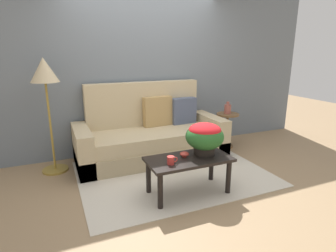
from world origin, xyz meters
TOP-DOWN VIEW (x-y plane):
  - ground_plane at (0.00, 0.00)m, footprint 14.00×14.00m
  - wall_back at (0.00, 1.27)m, footprint 6.40×0.12m
  - area_rug at (0.00, 0.07)m, footprint 2.51×1.90m
  - couch at (-0.06, 0.79)m, footprint 2.30×0.93m
  - coffee_table at (-0.05, -0.50)m, footprint 0.99×0.50m
  - side_table at (1.33, 0.72)m, footprint 0.39×0.39m
  - floor_lamp at (-1.50, 0.82)m, footprint 0.36×0.36m
  - potted_plant at (0.18, -0.44)m, footprint 0.46×0.46m
  - coffee_mug at (-0.31, -0.58)m, footprint 0.12×0.08m
  - snack_bowl at (-0.08, -0.44)m, footprint 0.11×0.11m
  - table_vase at (1.32, 0.72)m, footprint 0.12×0.12m

SIDE VIEW (x-z plane):
  - ground_plane at x=0.00m, z-range 0.00..0.00m
  - area_rug at x=0.00m, z-range 0.00..0.01m
  - couch at x=-0.06m, z-range -0.24..0.93m
  - coffee_table at x=-0.05m, z-range 0.15..0.60m
  - side_table at x=1.33m, z-range 0.11..0.72m
  - snack_bowl at x=-0.08m, z-range 0.45..0.51m
  - coffee_mug at x=-0.31m, z-range 0.45..0.54m
  - potted_plant at x=0.18m, z-range 0.48..0.86m
  - table_vase at x=1.32m, z-range 0.59..0.79m
  - floor_lamp at x=-1.50m, z-range 0.50..2.07m
  - wall_back at x=0.00m, z-range 0.00..2.68m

